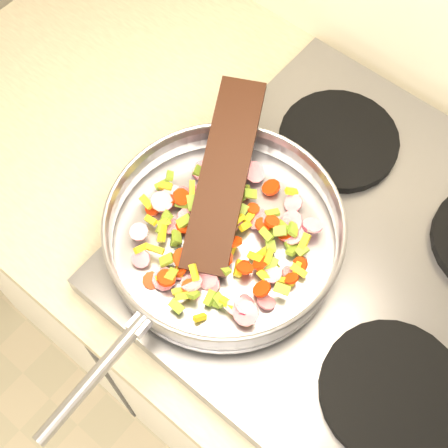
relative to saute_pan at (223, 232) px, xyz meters
The scene contains 7 objects.
cooktop 0.21m from the saute_pan, 36.10° to the left, with size 0.60×0.60×0.04m, color #939399.
grate_fl 0.05m from the saute_pan, 43.81° to the right, with size 0.19×0.19×0.02m, color black.
grate_fr 0.31m from the saute_pan, ahead, with size 0.19×0.19×0.02m, color black.
grate_bl 0.26m from the saute_pan, 85.03° to the left, with size 0.19×0.19×0.02m, color black.
saute_pan is the anchor object (origin of this frame).
vegetable_heap 0.01m from the saute_pan, behind, with size 0.26×0.26×0.05m.
wooden_spatula 0.08m from the saute_pan, 128.81° to the left, with size 0.29×0.07×0.01m, color black.
Camera 1 is at (-0.61, 1.25, 1.76)m, focal length 50.00 mm.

